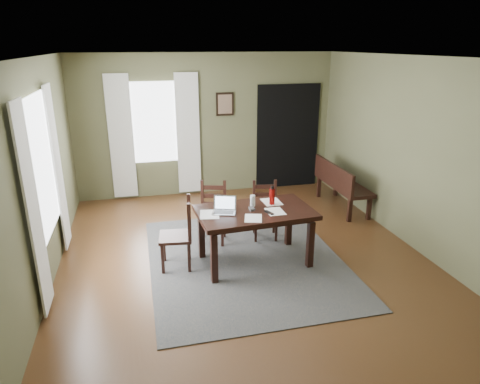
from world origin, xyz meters
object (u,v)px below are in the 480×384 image
object	(u,v)px
chair_back_right	(265,211)
water_bottle	(272,196)
laptop	(224,208)
bench	(340,182)
chair_back_left	(213,213)
dining_table	(255,217)
chair_end	(179,235)

from	to	relation	value
chair_back_right	water_bottle	world-z (taller)	water_bottle
laptop	bench	bearing A→B (deg)	52.25
chair_back_left	laptop	world-z (taller)	laptop
dining_table	chair_back_left	world-z (taller)	chair_back_left
bench	laptop	bearing A→B (deg)	122.99
chair_back_left	water_bottle	world-z (taller)	water_bottle
chair_back_left	bench	xyz separation A→B (m)	(2.46, 0.81, 0.05)
dining_table	bench	bearing A→B (deg)	34.57
laptop	dining_table	bearing A→B (deg)	13.73
chair_back_right	water_bottle	xyz separation A→B (m)	(-0.09, -0.61, 0.46)
chair_end	chair_back_right	world-z (taller)	chair_end
chair_back_right	laptop	bearing A→B (deg)	-125.65
chair_back_right	chair_end	bearing A→B (deg)	-143.18
dining_table	chair_back_left	distance (m)	0.94
laptop	water_bottle	bearing A→B (deg)	28.65
laptop	chair_end	bearing A→B (deg)	-167.64
dining_table	laptop	xyz separation A→B (m)	(-0.40, 0.04, 0.15)
water_bottle	chair_back_right	bearing A→B (deg)	81.23
dining_table	water_bottle	world-z (taller)	water_bottle
chair_end	water_bottle	bearing A→B (deg)	98.91
chair_end	chair_back_left	size ratio (longest dim) A/B	1.06
dining_table	chair_back_left	size ratio (longest dim) A/B	1.73
dining_table	laptop	world-z (taller)	laptop
chair_back_right	chair_back_left	bearing A→B (deg)	-172.04
dining_table	bench	distance (m)	2.61
chair_back_left	chair_back_right	size ratio (longest dim) A/B	1.04
bench	laptop	size ratio (longest dim) A/B	4.14
bench	chair_back_right	bearing A→B (deg)	117.35
chair_back_right	laptop	distance (m)	1.13
chair_end	chair_back_right	distance (m)	1.52
chair_end	laptop	size ratio (longest dim) A/B	2.68
chair_end	chair_back_right	bearing A→B (deg)	122.46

